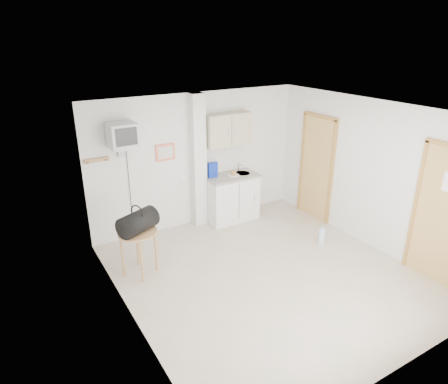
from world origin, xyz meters
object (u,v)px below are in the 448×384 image
crt_television (122,136)px  water_bottle (322,237)px  round_table (138,238)px  duffel_bag (138,222)px

crt_television → water_bottle: bearing=-31.8°
crt_television → water_bottle: size_ratio=6.39×
crt_television → round_table: 1.65m
round_table → water_bottle: 3.17m
crt_television → round_table: crt_television is taller
duffel_bag → round_table: bearing=82.0°
round_table → water_bottle: size_ratio=2.14×
duffel_bag → water_bottle: (3.02, -0.75, -0.73)m
round_table → duffel_bag: duffel_bag is taller
round_table → crt_television: bearing=78.4°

